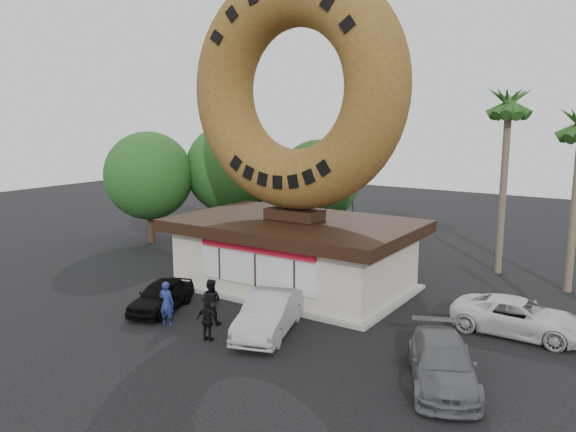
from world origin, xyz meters
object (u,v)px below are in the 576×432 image
(car_white, at_px, (519,317))
(car_black, at_px, (161,296))
(street_lamp, at_px, (356,174))
(person_right, at_px, (208,320))
(giant_donut, at_px, (295,89))
(donut_shop, at_px, (294,251))
(person_left, at_px, (167,303))
(person_center, at_px, (211,302))
(car_grey, at_px, (442,363))
(car_silver, at_px, (269,314))

(car_white, bearing_deg, car_black, 112.50)
(car_white, bearing_deg, street_lamp, 49.14)
(person_right, bearing_deg, giant_donut, -91.04)
(donut_shop, relative_size, car_white, 2.31)
(person_left, relative_size, person_right, 1.14)
(donut_shop, height_order, person_center, donut_shop)
(car_grey, relative_size, car_white, 0.97)
(street_lamp, height_order, person_center, street_lamp)
(street_lamp, relative_size, person_right, 5.15)
(person_left, distance_m, car_white, 13.42)
(person_center, bearing_deg, donut_shop, -110.39)
(person_left, distance_m, car_grey, 10.65)
(person_left, xyz_separation_m, person_right, (2.40, -0.30, -0.11))
(person_center, distance_m, person_right, 1.72)
(car_white, bearing_deg, person_center, 117.86)
(street_lamp, bearing_deg, car_black, -93.76)
(person_left, distance_m, person_right, 2.42)
(car_grey, bearing_deg, car_silver, 152.06)
(car_grey, bearing_deg, person_left, 161.65)
(person_right, height_order, car_grey, person_right)
(person_center, distance_m, car_grey, 9.24)
(person_right, bearing_deg, car_grey, -178.47)
(car_silver, bearing_deg, car_white, 14.21)
(street_lamp, xyz_separation_m, car_grey, (10.96, -15.79, -3.80))
(person_right, height_order, car_white, person_right)
(car_silver, bearing_deg, donut_shop, 95.06)
(donut_shop, xyz_separation_m, car_black, (-2.90, -5.82, -1.13))
(street_lamp, bearing_deg, person_center, -83.78)
(person_left, bearing_deg, giant_donut, -114.51)
(person_center, bearing_deg, car_silver, 172.19)
(car_silver, xyz_separation_m, car_grey, (6.78, -0.42, -0.08))
(giant_donut, bearing_deg, car_white, -1.74)
(car_black, height_order, car_white, car_white)
(person_left, relative_size, car_white, 0.36)
(donut_shop, distance_m, car_grey, 10.84)
(donut_shop, height_order, car_grey, donut_shop)
(person_center, relative_size, car_grey, 0.39)
(street_lamp, xyz_separation_m, person_left, (0.38, -16.91, -3.60))
(giant_donut, height_order, car_white, giant_donut)
(person_left, xyz_separation_m, car_black, (-1.42, 1.07, -0.24))
(street_lamp, height_order, car_white, street_lamp)
(street_lamp, relative_size, car_black, 2.13)
(giant_donut, relative_size, street_lamp, 1.37)
(person_center, xyz_separation_m, car_white, (10.34, 5.55, -0.24))
(person_left, relative_size, car_black, 0.47)
(donut_shop, distance_m, giant_donut, 7.50)
(person_center, distance_m, car_white, 11.74)
(street_lamp, relative_size, car_white, 1.65)
(person_center, bearing_deg, car_white, -170.92)
(street_lamp, bearing_deg, car_grey, -55.22)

